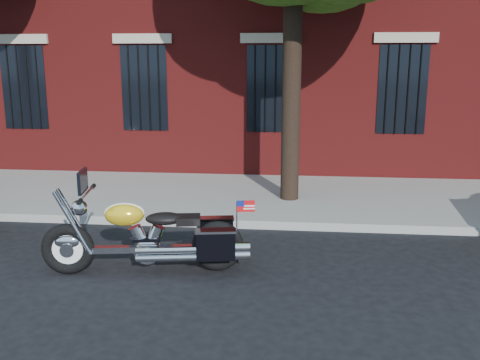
# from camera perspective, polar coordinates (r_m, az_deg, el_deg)

# --- Properties ---
(ground) EXTENTS (120.00, 120.00, 0.00)m
(ground) POSITION_cam_1_polar(r_m,az_deg,el_deg) (8.09, 1.46, -8.14)
(ground) COLOR black
(ground) RESTS_ON ground
(curb) EXTENTS (40.00, 0.16, 0.15)m
(curb) POSITION_cam_1_polar(r_m,az_deg,el_deg) (9.37, 2.09, -4.70)
(curb) COLOR gray
(curb) RESTS_ON ground
(sidewalk) EXTENTS (40.00, 3.60, 0.15)m
(sidewalk) POSITION_cam_1_polar(r_m,az_deg,el_deg) (11.17, 2.71, -1.80)
(sidewalk) COLOR gray
(sidewalk) RESTS_ON ground
(motorcycle) EXTENTS (2.91, 1.09, 1.46)m
(motorcycle) POSITION_cam_1_polar(r_m,az_deg,el_deg) (7.44, -9.18, -6.19)
(motorcycle) COLOR black
(motorcycle) RESTS_ON ground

